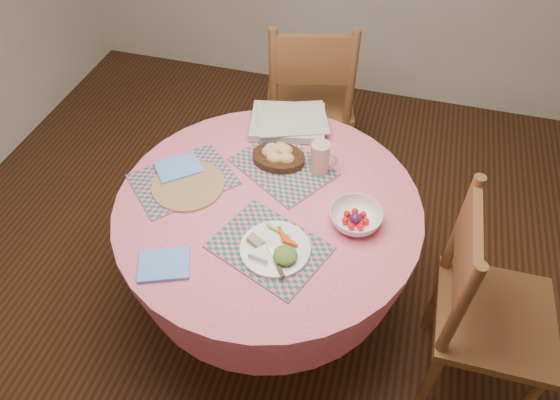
{
  "coord_description": "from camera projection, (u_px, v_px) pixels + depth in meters",
  "views": [
    {
      "loc": [
        0.41,
        -1.3,
        2.22
      ],
      "look_at": [
        0.05,
        0.0,
        0.78
      ],
      "focal_mm": 32.0,
      "sensor_mm": 36.0,
      "label": 1
    }
  ],
  "objects": [
    {
      "name": "napkin_far",
      "position": [
        178.0,
        168.0,
        2.12
      ],
      "size": [
        0.23,
        0.22,
        0.01
      ],
      "primitive_type": "cube",
      "rotation": [
        0.0,
        0.0,
        0.7
      ],
      "color": "#5E9AF2",
      "rests_on": "placemat_left"
    },
    {
      "name": "placemat_front",
      "position": [
        269.0,
        247.0,
        1.85
      ],
      "size": [
        0.48,
        0.43,
        0.01
      ],
      "primitive_type": "cube",
      "rotation": [
        0.0,
        0.0,
        -0.38
      ],
      "color": "#11625A",
      "rests_on": "dining_table"
    },
    {
      "name": "dinner_plate",
      "position": [
        277.0,
        249.0,
        1.82
      ],
      "size": [
        0.26,
        0.26,
        0.05
      ],
      "rotation": [
        0.0,
        0.0,
        -0.49
      ],
      "color": "white",
      "rests_on": "placemat_front"
    },
    {
      "name": "wicker_trivet",
      "position": [
        188.0,
        185.0,
        2.06
      ],
      "size": [
        0.3,
        0.3,
        0.01
      ],
      "primitive_type": "cylinder",
      "color": "brown",
      "rests_on": "dining_table"
    },
    {
      "name": "ground",
      "position": [
        271.0,
        302.0,
        2.55
      ],
      "size": [
        4.0,
        4.0,
        0.0
      ],
      "primitive_type": "plane",
      "color": "#331C0F",
      "rests_on": "ground"
    },
    {
      "name": "chair_right",
      "position": [
        483.0,
        308.0,
        1.92
      ],
      "size": [
        0.46,
        0.48,
        1.02
      ],
      "rotation": [
        0.0,
        0.0,
        1.58
      ],
      "color": "brown",
      "rests_on": "ground"
    },
    {
      "name": "chair_back",
      "position": [
        310.0,
        99.0,
        2.83
      ],
      "size": [
        0.59,
        0.57,
        1.05
      ],
      "rotation": [
        0.0,
        0.0,
        3.39
      ],
      "color": "brown",
      "rests_on": "ground"
    },
    {
      "name": "fruit_bowl",
      "position": [
        356.0,
        218.0,
        1.91
      ],
      "size": [
        0.27,
        0.27,
        0.06
      ],
      "rotation": [
        0.0,
        0.0,
        -0.41
      ],
      "color": "white",
      "rests_on": "dining_table"
    },
    {
      "name": "newspaper_stack",
      "position": [
        289.0,
        121.0,
        2.32
      ],
      "size": [
        0.41,
        0.35,
        0.04
      ],
      "rotation": [
        0.0,
        0.0,
        0.2
      ],
      "color": "silver",
      "rests_on": "dining_table"
    },
    {
      "name": "bread_bowl",
      "position": [
        278.0,
        155.0,
        2.14
      ],
      "size": [
        0.23,
        0.23,
        0.08
      ],
      "color": "black",
      "rests_on": "placemat_back"
    },
    {
      "name": "placemat_back",
      "position": [
        283.0,
        167.0,
        2.14
      ],
      "size": [
        0.5,
        0.47,
        0.01
      ],
      "primitive_type": "cube",
      "rotation": [
        0.0,
        0.0,
        -0.57
      ],
      "color": "#11625A",
      "rests_on": "dining_table"
    },
    {
      "name": "dining_table",
      "position": [
        269.0,
        233.0,
        2.15
      ],
      "size": [
        1.24,
        1.24,
        0.75
      ],
      "color": "pink",
      "rests_on": "ground"
    },
    {
      "name": "napkin_near",
      "position": [
        164.0,
        264.0,
        1.79
      ],
      "size": [
        0.22,
        0.2,
        0.01
      ],
      "primitive_type": "cube",
      "rotation": [
        0.0,
        0.0,
        0.38
      ],
      "color": "#5E9AF2",
      "rests_on": "dining_table"
    },
    {
      "name": "latte_mug",
      "position": [
        321.0,
        158.0,
        2.07
      ],
      "size": [
        0.12,
        0.08,
        0.14
      ],
      "color": "tan",
      "rests_on": "placemat_back"
    },
    {
      "name": "placemat_left",
      "position": [
        183.0,
        180.0,
        2.09
      ],
      "size": [
        0.49,
        0.5,
        0.01
      ],
      "primitive_type": "cube",
      "rotation": [
        0.0,
        0.0,
        0.82
      ],
      "color": "#11625A",
      "rests_on": "dining_table"
    }
  ]
}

